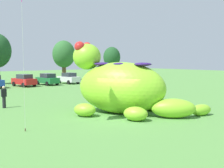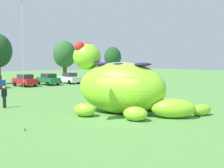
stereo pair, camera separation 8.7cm
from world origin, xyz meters
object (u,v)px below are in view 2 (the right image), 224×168
at_px(spectator_near_inflatable, 98,88).
at_px(spectator_mid_field, 144,88).
at_px(car_green, 48,79).
at_px(spectator_by_cars, 4,97).
at_px(car_red, 25,80).
at_px(car_white, 69,78).
at_px(giant_inflatable_creature, 121,87).

relative_size(spectator_near_inflatable, spectator_mid_field, 1.00).
bearing_deg(car_green, spectator_by_cars, -124.37).
distance_m(car_red, spectator_mid_field, 18.72).
height_order(car_white, spectator_by_cars, car_white).
bearing_deg(spectator_by_cars, spectator_mid_field, -6.34).
bearing_deg(car_red, car_green, 0.24).
bearing_deg(spectator_mid_field, car_red, 108.90).
bearing_deg(car_green, spectator_near_inflatable, -95.30).
height_order(car_green, spectator_mid_field, car_green).
bearing_deg(car_red, spectator_mid_field, -71.10).
xyz_separation_m(giant_inflatable_creature, car_green, (5.32, 23.40, -0.97)).
distance_m(giant_inflatable_creature, car_red, 23.47).
relative_size(car_white, spectator_near_inflatable, 2.48).
height_order(giant_inflatable_creature, car_white, giant_inflatable_creature).
relative_size(giant_inflatable_creature, spectator_mid_field, 4.95).
bearing_deg(car_white, spectator_near_inflatable, -108.38).
xyz_separation_m(giant_inflatable_creature, car_white, (8.99, 23.60, -0.97)).
relative_size(giant_inflatable_creature, spectator_near_inflatable, 4.95).
xyz_separation_m(spectator_near_inflatable, spectator_by_cars, (-9.70, -1.18, 0.00)).
distance_m(car_green, spectator_by_cars, 19.64).
bearing_deg(car_green, giant_inflatable_creature, -102.80).
xyz_separation_m(spectator_mid_field, spectator_by_cars, (-13.61, 1.51, 0.00)).
bearing_deg(car_green, car_red, -179.76).
height_order(giant_inflatable_creature, car_green, giant_inflatable_creature).
relative_size(car_white, spectator_by_cars, 2.48).
height_order(car_red, car_white, same).
height_order(car_red, spectator_by_cars, car_red).
bearing_deg(spectator_mid_field, car_green, 98.09).
height_order(car_green, car_white, same).
bearing_deg(spectator_by_cars, giant_inflatable_creature, -51.22).
bearing_deg(spectator_near_inflatable, car_red, 98.14).
height_order(giant_inflatable_creature, spectator_near_inflatable, giant_inflatable_creature).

